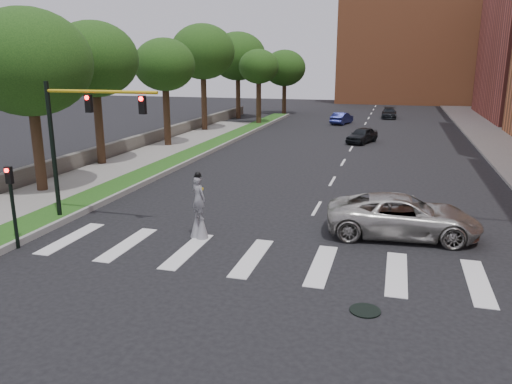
# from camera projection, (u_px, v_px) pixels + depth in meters

# --- Properties ---
(ground_plane) EXTENTS (160.00, 160.00, 0.00)m
(ground_plane) POSITION_uv_depth(u_px,v_px,m) (280.00, 272.00, 17.10)
(ground_plane) COLOR black
(ground_plane) RESTS_ON ground
(grass_median) EXTENTS (2.00, 60.00, 0.25)m
(grass_median) POSITION_uv_depth(u_px,v_px,m) (194.00, 153.00, 38.70)
(grass_median) COLOR #1D4A15
(grass_median) RESTS_ON ground
(median_curb) EXTENTS (0.20, 60.00, 0.28)m
(median_curb) POSITION_uv_depth(u_px,v_px,m) (207.00, 153.00, 38.42)
(median_curb) COLOR gray
(median_curb) RESTS_ON ground
(sidewalk_left) EXTENTS (4.00, 60.00, 0.18)m
(sidewalk_left) POSITION_uv_depth(u_px,v_px,m) (84.00, 179.00, 30.19)
(sidewalk_left) COLOR gray
(sidewalk_left) RESTS_ON ground
(stone_wall) EXTENTS (0.50, 56.00, 1.10)m
(stone_wall) POSITION_uv_depth(u_px,v_px,m) (142.00, 141.00, 41.90)
(stone_wall) COLOR #555049
(stone_wall) RESTS_ON ground
(manhole) EXTENTS (0.90, 0.90, 0.04)m
(manhole) POSITION_uv_depth(u_px,v_px,m) (365.00, 311.00, 14.44)
(manhole) COLOR black
(manhole) RESTS_ON ground
(building_backdrop) EXTENTS (26.00, 14.00, 18.00)m
(building_backdrop) POSITION_uv_depth(u_px,v_px,m) (417.00, 49.00, 85.85)
(building_backdrop) COLOR #C56B3D
(building_backdrop) RESTS_ON ground
(traffic_signal) EXTENTS (5.30, 0.23, 6.20)m
(traffic_signal) POSITION_uv_depth(u_px,v_px,m) (75.00, 130.00, 21.40)
(traffic_signal) COLOR black
(traffic_signal) RESTS_ON ground
(secondary_signal) EXTENTS (0.25, 0.21, 3.23)m
(secondary_signal) POSITION_uv_depth(u_px,v_px,m) (12.00, 200.00, 18.84)
(secondary_signal) COLOR black
(secondary_signal) RESTS_ON ground
(stilt_performer) EXTENTS (0.81, 0.65, 2.78)m
(stilt_performer) POSITION_uv_depth(u_px,v_px,m) (199.00, 212.00, 20.21)
(stilt_performer) COLOR #322014
(stilt_performer) RESTS_ON ground
(suv_crossing) EXTENTS (6.38, 3.32, 1.72)m
(suv_crossing) POSITION_uv_depth(u_px,v_px,m) (403.00, 216.00, 20.49)
(suv_crossing) COLOR #B1AFA7
(suv_crossing) RESTS_ON ground
(car_near) EXTENTS (2.90, 4.33, 1.37)m
(car_near) POSITION_uv_depth(u_px,v_px,m) (362.00, 135.00, 44.09)
(car_near) COLOR black
(car_near) RESTS_ON ground
(car_mid) EXTENTS (2.35, 4.29, 1.34)m
(car_mid) POSITION_uv_depth(u_px,v_px,m) (342.00, 118.00, 57.44)
(car_mid) COLOR navy
(car_mid) RESTS_ON ground
(car_far) EXTENTS (1.92, 4.50, 1.30)m
(car_far) POSITION_uv_depth(u_px,v_px,m) (389.00, 113.00, 63.41)
(car_far) COLOR black
(car_far) RESTS_ON ground
(tree_1) EXTENTS (6.50, 6.50, 9.73)m
(tree_1) POSITION_uv_depth(u_px,v_px,m) (28.00, 63.00, 25.73)
(tree_1) COLOR #322014
(tree_1) RESTS_ON ground
(tree_2) EXTENTS (5.84, 5.84, 9.63)m
(tree_2) POSITION_uv_depth(u_px,v_px,m) (94.00, 60.00, 32.87)
(tree_2) COLOR #322014
(tree_2) RESTS_ON ground
(tree_3) EXTENTS (5.00, 5.00, 8.89)m
(tree_3) POSITION_uv_depth(u_px,v_px,m) (165.00, 65.00, 40.55)
(tree_3) COLOR #322014
(tree_3) RESTS_ON ground
(tree_4) EXTENTS (6.41, 6.41, 10.67)m
(tree_4) POSITION_uv_depth(u_px,v_px,m) (203.00, 52.00, 49.73)
(tree_4) COLOR #322014
(tree_4) RESTS_ON ground
(tree_5) EXTENTS (6.91, 6.91, 10.57)m
(tree_5) POSITION_uv_depth(u_px,v_px,m) (238.00, 56.00, 61.41)
(tree_5) COLOR #322014
(tree_5) RESTS_ON ground
(tree_6) EXTENTS (4.43, 4.43, 8.35)m
(tree_6) POSITION_uv_depth(u_px,v_px,m) (259.00, 67.00, 55.20)
(tree_6) COLOR #322014
(tree_6) RESTS_ON ground
(tree_7) EXTENTS (5.65, 5.65, 8.55)m
(tree_7) POSITION_uv_depth(u_px,v_px,m) (285.00, 68.00, 66.92)
(tree_7) COLOR #322014
(tree_7) RESTS_ON ground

